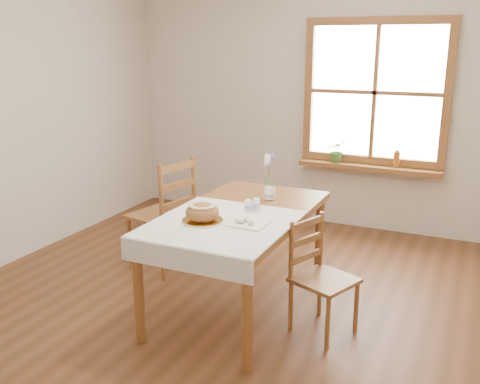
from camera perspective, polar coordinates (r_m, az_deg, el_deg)
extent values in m
plane|color=brown|center=(3.94, -1.89, -13.81)|extent=(5.00, 5.00, 0.00)
cube|color=beige|center=(5.80, 9.27, 9.17)|extent=(4.50, 0.10, 2.60)
cube|color=brown|center=(5.62, 14.68, 17.26)|extent=(1.46, 0.08, 0.08)
cube|color=brown|center=(5.74, 13.74, 3.38)|extent=(1.46, 0.08, 0.08)
cube|color=brown|center=(5.81, 7.39, 10.73)|extent=(0.08, 0.08, 1.30)
cube|color=brown|center=(5.55, 21.29, 9.59)|extent=(0.08, 0.08, 1.30)
cube|color=brown|center=(5.64, 14.20, 10.24)|extent=(0.04, 0.06, 1.30)
cube|color=brown|center=(5.64, 14.20, 10.24)|extent=(1.30, 0.06, 0.04)
cube|color=white|center=(5.67, 14.26, 10.27)|extent=(1.30, 0.01, 1.30)
cube|color=brown|center=(5.70, 13.57, 2.58)|extent=(1.46, 0.20, 0.05)
cube|color=brown|center=(3.89, 0.00, -2.48)|extent=(0.90, 1.60, 0.05)
cylinder|color=brown|center=(3.62, -10.75, -10.60)|extent=(0.07, 0.07, 0.70)
cylinder|color=brown|center=(3.27, 0.78, -13.34)|extent=(0.07, 0.07, 0.70)
cylinder|color=brown|center=(4.80, -0.52, -3.63)|extent=(0.07, 0.07, 0.70)
cylinder|color=brown|center=(4.54, 8.44, -4.95)|extent=(0.07, 0.07, 0.70)
cube|color=white|center=(3.62, -2.02, -3.39)|extent=(0.91, 0.99, 0.01)
cylinder|color=white|center=(3.65, -4.02, -3.07)|extent=(0.33, 0.33, 0.01)
ellipsoid|color=brown|center=(3.63, -4.04, -2.00)|extent=(0.23, 0.23, 0.13)
cube|color=white|center=(3.59, 0.82, -3.39)|extent=(0.26, 0.22, 0.01)
cylinder|color=white|center=(3.81, 0.88, -1.49)|extent=(0.07, 0.07, 0.11)
cylinder|color=white|center=(3.85, 1.75, -1.34)|extent=(0.06, 0.06, 0.11)
cylinder|color=white|center=(4.18, 3.17, -0.20)|extent=(0.11, 0.11, 0.09)
imported|color=#3E712D|center=(5.74, 10.36, 4.09)|extent=(0.24, 0.26, 0.19)
cylinder|color=#A3531E|center=(5.63, 16.38, 3.43)|extent=(0.08, 0.08, 0.18)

